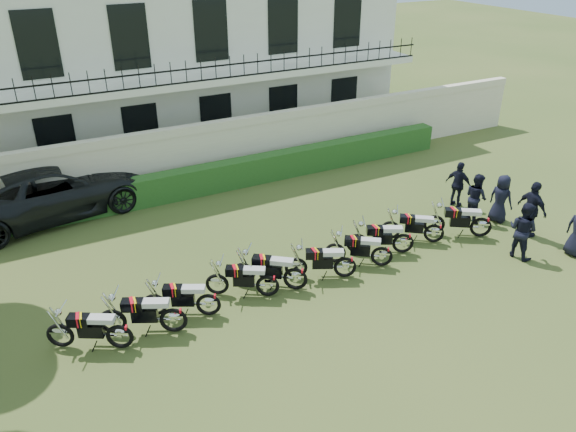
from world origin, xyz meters
name	(u,v)px	position (x,y,z in m)	size (l,w,h in m)	color
ground	(306,294)	(0.00, 0.00, 0.00)	(100.00, 100.00, 0.00)	#394F1F
perimeter_wall	(198,154)	(0.00, 8.00, 1.17)	(30.00, 0.35, 2.30)	beige
hedge	(233,174)	(1.00, 7.20, 0.50)	(18.00, 0.60, 1.00)	#23491A
building	(146,54)	(0.00, 13.96, 3.71)	(20.40, 9.60, 7.40)	white
motorcycle_0	(119,331)	(-4.73, 0.12, 0.50)	(1.77, 1.06, 1.08)	black
motorcycle_1	(173,314)	(-3.49, 0.11, 0.52)	(1.90, 1.04, 1.12)	black
motorcycle_2	(208,299)	(-2.55, 0.33, 0.48)	(1.74, 0.99, 1.05)	black
motorcycle_3	(268,281)	(-0.92, 0.39, 0.48)	(1.68, 1.07, 1.04)	black
motorcycle_4	(295,274)	(-0.16, 0.31, 0.51)	(1.67, 1.33, 1.11)	black
motorcycle_5	(345,262)	(1.31, 0.20, 0.49)	(1.78, 0.98, 1.06)	black
motorcycle_6	(382,252)	(2.52, 0.20, 0.48)	(1.58, 1.21, 1.04)	black
motorcycle_7	(403,239)	(3.50, 0.50, 0.49)	(1.78, 1.02, 1.07)	black
motorcycle_8	(434,229)	(4.71, 0.56, 0.48)	(1.56, 1.22, 1.03)	black
motorcycle_9	(482,222)	(6.20, 0.16, 0.51)	(1.74, 1.24, 1.11)	black
suv	(52,190)	(-5.07, 7.92, 0.87)	(2.89, 6.27, 1.74)	black
officer_1	(523,230)	(6.38, -1.17, 0.85)	(0.83, 0.64, 1.70)	black
officer_2	(532,210)	(7.58, -0.44, 0.90)	(1.05, 0.44, 1.79)	black
officer_3	(501,199)	(7.52, 0.71, 0.79)	(0.78, 0.51, 1.59)	black
officer_4	(476,197)	(6.87, 1.14, 0.80)	(0.78, 0.61, 1.61)	black
officer_5	(458,184)	(7.10, 2.18, 0.79)	(0.93, 0.39, 1.59)	black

